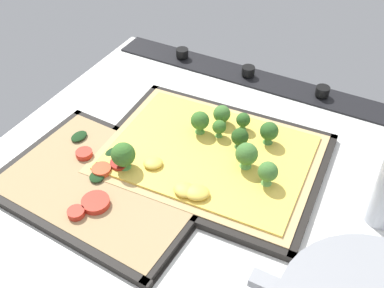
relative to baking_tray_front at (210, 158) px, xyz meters
The scene contains 6 objects.
ground_plane 5.23cm from the baking_tray_front, 142.56° to the left, with size 81.06×67.41×3.00cm, color silver.
stove_control_panel 27.51cm from the baking_tray_front, 98.11° to the right, with size 77.82×7.00×2.60cm.
baking_tray_front is the anchor object (origin of this frame).
broccoli_pizza 1.49cm from the baking_tray_front, 148.89° to the left, with size 36.90×28.37×6.14cm.
baking_tray_back 18.22cm from the baking_tray_front, 48.53° to the left, with size 35.20×26.12×1.30cm.
veggie_pizza_back 18.34cm from the baking_tray_front, 48.16° to the left, with size 32.66×23.59×1.90cm.
Camera 1 is at (-20.25, 49.14, 54.31)cm, focal length 42.43 mm.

